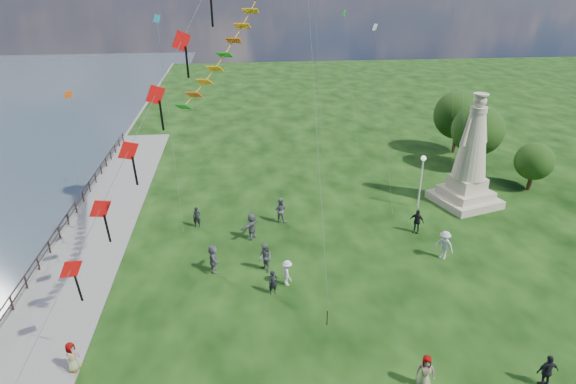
{
  "coord_description": "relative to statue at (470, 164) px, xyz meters",
  "views": [
    {
      "loc": [
        -3.79,
        -16.86,
        16.63
      ],
      "look_at": [
        -1.0,
        8.0,
        5.5
      ],
      "focal_mm": 30.0,
      "sensor_mm": 36.0,
      "label": 1
    }
  ],
  "objects": [
    {
      "name": "small_kites",
      "position": [
        -10.5,
        5.7,
        9.8
      ],
      "size": [
        30.64,
        19.47,
        23.12
      ],
      "color": "teal",
      "rests_on": "ground"
    },
    {
      "name": "person_2",
      "position": [
        -15.46,
        -9.68,
        -2.55
      ],
      "size": [
        0.79,
        1.15,
        1.62
      ],
      "primitive_type": "imported",
      "rotation": [
        0.0,
        0.0,
        1.84
      ],
      "color": "silver",
      "rests_on": "ground"
    },
    {
      "name": "person_1",
      "position": [
        -16.65,
        -8.1,
        -2.42
      ],
      "size": [
        0.96,
        1.07,
        1.88
      ],
      "primitive_type": "imported",
      "rotation": [
        0.0,
        0.0,
        -1.01
      ],
      "color": "#595960",
      "rests_on": "ground"
    },
    {
      "name": "person_10",
      "position": [
        -25.97,
        -15.47,
        -2.59
      ],
      "size": [
        0.68,
        0.86,
        1.54
      ],
      "primitive_type": "imported",
      "rotation": [
        0.0,
        0.0,
        1.25
      ],
      "color": "#595960",
      "rests_on": "ground"
    },
    {
      "name": "person_11",
      "position": [
        -17.3,
        -3.92,
        -2.39
      ],
      "size": [
        1.72,
        1.89,
        1.94
      ],
      "primitive_type": "imported",
      "rotation": [
        0.0,
        0.0,
        4.05
      ],
      "color": "#595960",
      "rests_on": "ground"
    },
    {
      "name": "person_9",
      "position": [
        -5.61,
        -4.32,
        -2.47
      ],
      "size": [
        1.14,
        1.09,
        1.79
      ],
      "primitive_type": "imported",
      "rotation": [
        0.0,
        0.0,
        -0.72
      ],
      "color": "black",
      "rests_on": "ground"
    },
    {
      "name": "person_4",
      "position": [
        -10.28,
        -18.12,
        -2.51
      ],
      "size": [
        0.93,
        0.7,
        1.7
      ],
      "primitive_type": "imported",
      "rotation": [
        0.0,
        0.0,
        -0.25
      ],
      "color": "#595960",
      "rests_on": "ground"
    },
    {
      "name": "person_0",
      "position": [
        -16.36,
        -10.47,
        -2.62
      ],
      "size": [
        0.63,
        0.5,
        1.49
      ],
      "primitive_type": "imported",
      "rotation": [
        0.0,
        0.0,
        0.3
      ],
      "color": "black",
      "rests_on": "ground"
    },
    {
      "name": "lamppost",
      "position": [
        -4.01,
        -0.41,
        -0.22
      ],
      "size": [
        0.4,
        0.4,
        4.36
      ],
      "color": "silver",
      "rests_on": "ground"
    },
    {
      "name": "tree_row",
      "position": [
        4.58,
        8.78,
        0.39
      ],
      "size": [
        6.57,
        14.03,
        6.47
      ],
      "color": "#382314",
      "rests_on": "ground"
    },
    {
      "name": "statue",
      "position": [
        0.0,
        0.0,
        0.0
      ],
      "size": [
        5.44,
        5.44,
        8.9
      ],
      "rotation": [
        0.0,
        0.0,
        0.29
      ],
      "color": "#B8AF8B",
      "rests_on": "ground"
    },
    {
      "name": "person_3",
      "position": [
        -4.93,
        -18.68,
        -2.52
      ],
      "size": [
        0.99,
        0.52,
        1.68
      ],
      "primitive_type": "imported",
      "rotation": [
        0.0,
        0.0,
        3.16
      ],
      "color": "black",
      "rests_on": "ground"
    },
    {
      "name": "waterfront",
      "position": [
        -29.52,
        -7.55,
        -3.43
      ],
      "size": [
        200.0,
        200.0,
        1.51
      ],
      "color": "#2F3B46",
      "rests_on": "ground"
    },
    {
      "name": "red_kite_train",
      "position": [
        -22.36,
        -11.93,
        6.97
      ],
      "size": [
        9.1,
        9.35,
        16.68
      ],
      "color": "black",
      "rests_on": "ground"
    },
    {
      "name": "person_8",
      "position": [
        -5.1,
        -7.88,
        -2.39
      ],
      "size": [
        1.31,
        1.38,
        1.95
      ],
      "primitive_type": "imported",
      "rotation": [
        0.0,
        0.0,
        -0.87
      ],
      "color": "silver",
      "rests_on": "ground"
    },
    {
      "name": "person_6",
      "position": [
        -21.18,
        -1.75,
        -2.57
      ],
      "size": [
        0.6,
        0.41,
        1.58
      ],
      "primitive_type": "imported",
      "rotation": [
        0.0,
        0.0,
        -0.06
      ],
      "color": "black",
      "rests_on": "ground"
    },
    {
      "name": "person_7",
      "position": [
        -15.08,
        -1.61,
        -2.39
      ],
      "size": [
        1.08,
        0.86,
        1.94
      ],
      "primitive_type": "imported",
      "rotation": [
        0.0,
        0.0,
        2.8
      ],
      "color": "#595960",
      "rests_on": "ground"
    },
    {
      "name": "person_5",
      "position": [
        -19.82,
        -7.75,
        -2.45
      ],
      "size": [
        1.0,
        1.79,
        1.82
      ],
      "primitive_type": "imported",
      "rotation": [
        0.0,
        0.0,
        1.74
      ],
      "color": "#595960",
      "rests_on": "ground"
    }
  ]
}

